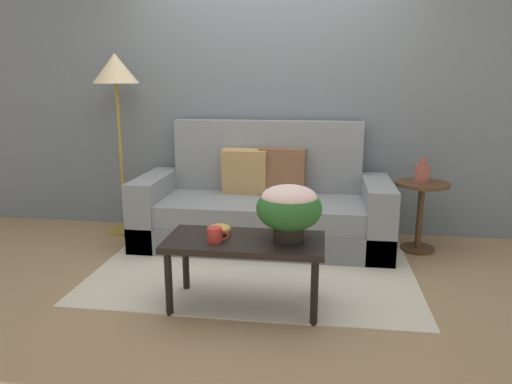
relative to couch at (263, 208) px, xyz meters
The scene contains 11 objects.
ground_plane 0.73m from the couch, 88.77° to the right, with size 14.00×14.00×0.00m, color #997A56.
wall_back 1.21m from the couch, 88.25° to the left, with size 6.40×0.12×2.87m, color slate.
area_rug 0.63m from the couch, 88.50° to the right, with size 2.43×1.86×0.01m, color beige.
couch is the anchor object (origin of this frame).
coffee_table 1.27m from the couch, 88.27° to the right, with size 1.01×0.48×0.46m.
side_table 1.36m from the couch, ahead, with size 0.45×0.45×0.61m.
floor_lamp 1.77m from the couch, behind, with size 0.42×0.42×1.69m.
potted_plant 1.32m from the couch, 75.61° to the right, with size 0.41×0.41×0.35m.
coffee_mug 1.36m from the couch, 95.83° to the right, with size 0.14×0.10×0.09m.
snack_bowl 1.22m from the couch, 96.51° to the right, with size 0.15×0.15×0.07m.
table_vase 1.40m from the couch, ahead, with size 0.12×0.12×0.21m.
Camera 1 is at (0.50, -3.44, 1.45)m, focal length 33.32 mm.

